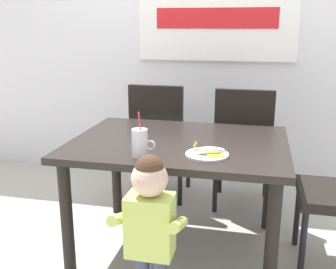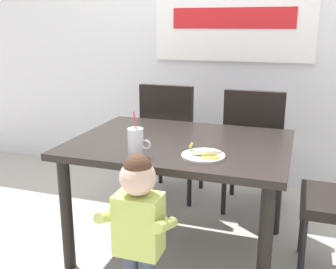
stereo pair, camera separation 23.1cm
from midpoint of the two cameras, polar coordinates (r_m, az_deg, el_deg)
The scene contains 9 objects.
ground_plane at distance 2.70m, azimuth -1.08°, elevation -15.85°, with size 24.00×24.00×0.00m, color #B7B2A8.
back_wall at distance 3.63m, azimuth 4.14°, elevation 16.15°, with size 6.40×0.17×2.90m.
dining_table at distance 2.43m, azimuth -1.16°, elevation -3.09°, with size 1.28×0.97×0.73m.
dining_chair_left at distance 3.21m, azimuth -3.26°, elevation -0.12°, with size 0.44×0.44×0.96m.
dining_chair_right at distance 3.05m, azimuth 8.55°, elevation -1.12°, with size 0.44×0.44×0.96m.
toddler_standing at distance 1.91m, azimuth -6.11°, elevation -11.86°, with size 0.33×0.24×0.84m.
milk_cup at distance 2.11m, azimuth -7.15°, elevation -1.48°, with size 0.13×0.08×0.25m.
snack_plate at distance 2.13m, azimuth 2.50°, elevation -2.90°, with size 0.23×0.23×0.01m, color white.
peeled_banana at distance 2.11m, azimuth 2.86°, elevation -2.38°, with size 0.18×0.12×0.07m.
Camera 1 is at (0.45, -2.27, 1.40)m, focal length 42.86 mm.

